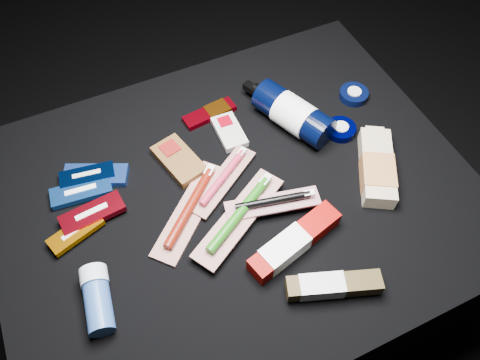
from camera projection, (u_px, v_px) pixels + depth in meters
name	position (u px, v px, depth m)	size (l,w,h in m)	color
ground	(237.00, 268.00, 1.31)	(3.00, 3.00, 0.00)	black
cloth_table	(236.00, 235.00, 1.14)	(0.98, 0.78, 0.40)	black
luna_bar_0	(96.00, 175.00, 0.99)	(0.14, 0.10, 0.02)	#234CB2
luna_bar_1	(81.00, 192.00, 0.96)	(0.13, 0.06, 0.02)	#184CA1
luna_bar_2	(87.00, 176.00, 0.98)	(0.12, 0.06, 0.01)	black
luna_bar_3	(76.00, 232.00, 0.91)	(0.12, 0.07, 0.01)	#C26E04
luna_bar_4	(92.00, 214.00, 0.93)	(0.13, 0.06, 0.02)	maroon
clif_bar_0	(178.00, 159.00, 1.01)	(0.09, 0.14, 0.02)	brown
clif_bar_1	(229.00, 130.00, 1.06)	(0.06, 0.10, 0.02)	silver
power_bar	(212.00, 112.00, 1.09)	(0.13, 0.05, 0.02)	#71010C
lotion_bottle	(293.00, 114.00, 1.05)	(0.14, 0.24, 0.08)	black
cream_tin_upper	(354.00, 94.00, 1.12)	(0.07, 0.07, 0.02)	black
cream_tin_lower	(341.00, 129.00, 1.06)	(0.07, 0.07, 0.02)	black
bodywash_bottle	(377.00, 168.00, 0.99)	(0.15, 0.19, 0.04)	beige
deodorant_stick	(97.00, 298.00, 0.82)	(0.06, 0.13, 0.05)	#2A4D8E
toothbrush_pack_0	(191.00, 208.00, 0.94)	(0.22, 0.20, 0.03)	#B7B2AB
toothbrush_pack_1	(224.00, 178.00, 0.98)	(0.19, 0.14, 0.02)	#AAA39E
toothbrush_pack_2	(240.00, 215.00, 0.92)	(0.24, 0.17, 0.03)	beige
toothbrush_pack_3	(274.00, 202.00, 0.93)	(0.20, 0.09, 0.02)	beige
toothpaste_carton_red	(291.00, 244.00, 0.89)	(0.21, 0.10, 0.04)	#910400
toothpaste_carton_green	(329.00, 286.00, 0.84)	(0.17, 0.09, 0.03)	#403215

